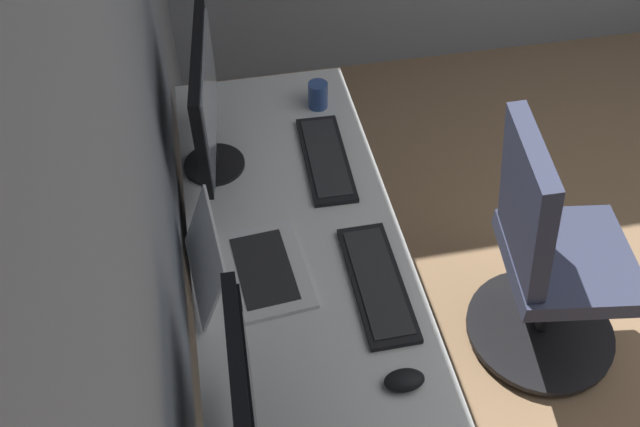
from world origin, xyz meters
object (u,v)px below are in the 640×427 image
Objects in this scene: drawer_pedestal at (282,269)px; office_chair at (547,262)px; monitor_secondary at (206,102)px; mouse_spare at (404,380)px; keyboard_spare at (326,158)px; keyboard_main at (377,282)px; laptop_leftmost at (241,265)px; monitor_primary at (247,423)px; coffee_mug at (318,94)px.

drawer_pedestal is 0.92m from office_chair.
monitor_secondary reaches higher than mouse_spare.
mouse_spare is at bearing -178.23° from keyboard_spare.
keyboard_main is (-0.41, -0.22, 0.39)m from drawer_pedestal.
office_chair is (0.08, -1.03, -0.33)m from laptop_leftmost.
drawer_pedestal is 6.68× the size of mouse_spare.
monitor_primary reaches higher than coffee_mug.
monitor_primary is at bearing 138.71° from keyboard_main.
coffee_mug is at bearing -26.31° from laptop_leftmost.
monitor_secondary reaches higher than drawer_pedestal.
keyboard_spare is at bearing -37.31° from laptop_leftmost.
office_chair is (-0.23, -0.88, 0.11)m from drawer_pedestal.
monitor_primary is 1.38× the size of laptop_leftmost.
drawer_pedestal is 0.85m from mouse_spare.
monitor_primary is at bearing 168.14° from drawer_pedestal.
monitor_secondary reaches higher than office_chair.
monitor_secondary is 5.18× the size of mouse_spare.
drawer_pedestal is at bearing -25.24° from laptop_leftmost.
drawer_pedestal is at bearing 123.60° from keyboard_spare.
drawer_pedestal is at bearing 75.25° from office_chair.
laptop_leftmost is at bearing 74.37° from keyboard_main.
keyboard_main is 0.31m from mouse_spare.
mouse_spare is at bearing -163.93° from drawer_pedestal.
monitor_primary reaches higher than drawer_pedestal.
laptop_leftmost is 3.22× the size of coffee_mug.
coffee_mug is at bearing -57.63° from monitor_secondary.
coffee_mug is (1.14, -0.01, 0.03)m from mouse_spare.
mouse_spare is at bearing -69.29° from monitor_primary.
coffee_mug is (0.73, -0.36, -0.00)m from laptop_leftmost.
drawer_pedestal is at bearing -11.86° from monitor_primary.
keyboard_spare is (0.99, -0.37, -0.23)m from monitor_primary.
keyboard_spare is at bearing 1.77° from mouse_spare.
keyboard_main is at bearing -41.29° from monitor_primary.
office_chair is (0.18, -0.66, -0.28)m from keyboard_main.
keyboard_main is at bearing -179.54° from coffee_mug.
office_chair is (0.64, -1.06, -0.52)m from monitor_primary.
keyboard_spare is at bearing -97.45° from monitor_secondary.
coffee_mug reaches higher than drawer_pedestal.
keyboard_spare is 3.84× the size of coffee_mug.
laptop_leftmost is 0.38m from keyboard_main.
monitor_primary is 4.44× the size of coffee_mug.
drawer_pedestal is 1.65× the size of keyboard_main.
laptop_leftmost is at bearing -175.96° from monitor_secondary.
laptop_leftmost is at bearing 154.76° from drawer_pedestal.
mouse_spare is 0.88m from office_chair.
drawer_pedestal is 1.09m from monitor_primary.
monitor_secondary is at bearing -0.18° from monitor_primary.
monitor_secondary is 1.25m from office_chair.
keyboard_main is 0.43× the size of office_chair.
coffee_mug reaches higher than mouse_spare.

